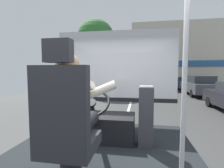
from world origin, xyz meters
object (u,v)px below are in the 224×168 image
Objects in this scene: steering_console at (100,126)px; handrail_pole at (184,84)px; bus_driver at (71,107)px; parked_car_charcoal at (198,85)px; parked_car_blue at (183,83)px; parked_car_red at (174,80)px; driver_seat at (66,131)px; fare_box at (146,116)px.

steering_console is 0.55× the size of handrail_pole.
parked_car_charcoal is (4.98, 11.82, -0.72)m from bus_driver.
parked_car_blue is (5.11, 16.70, -0.85)m from bus_driver.
bus_driver is 0.19× the size of parked_car_charcoal.
steering_console is 20.84m from parked_car_red.
steering_console is 0.25× the size of parked_car_charcoal.
parked_car_red is at bearing 76.86° from driver_seat.
driver_seat is 1.23× the size of steering_console.
driver_seat reaches higher than steering_console.
fare_box is at bearing -101.90° from parked_car_red.
driver_seat is at bearing -90.00° from bus_driver.
parked_car_charcoal is at bearing -91.49° from parked_car_blue.
bus_driver is 1.27m from fare_box.
fare_box reaches higher than steering_console.
handrail_pole reaches higher than bus_driver.
bus_driver is 12.85m from parked_car_charcoal.
parked_car_red is at bearing 76.79° from bus_driver.
steering_console is at bearing 90.00° from bus_driver.
parked_car_blue is at bearing 71.85° from steering_console.
fare_box is (0.72, 1.00, -0.33)m from bus_driver.
driver_seat is 0.32× the size of parked_car_blue.
parked_car_red is (3.98, 21.21, -1.04)m from handrail_pole.
fare_box is 0.21× the size of parked_car_blue.
handrail_pole is at bearing 8.32° from bus_driver.
bus_driver is 0.73× the size of steering_console.
bus_driver is (-0.00, 0.12, 0.19)m from driver_seat.
driver_seat is at bearing -103.14° from parked_car_red.
bus_driver is at bearing 90.00° from driver_seat.
parked_car_red is at bearing 79.36° from handrail_pole.
parked_car_charcoal is at bearing -90.20° from parked_car_red.
driver_seat is 1.51× the size of fare_box.
driver_seat is at bearing -90.00° from steering_console.
steering_console is 1.61m from handrail_pole.
bus_driver is 1.25m from steering_console.
fare_box is 0.23× the size of parked_car_red.
fare_box is 16.31m from parked_car_blue.
fare_box is at bearing 110.02° from handrail_pole.
steering_console is 0.28× the size of parked_car_red.
driver_seat is at bearing -106.89° from parked_car_blue.
driver_seat is 1.14m from handrail_pole.
driver_seat is 0.35× the size of parked_car_red.
fare_box is at bearing 57.08° from driver_seat.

